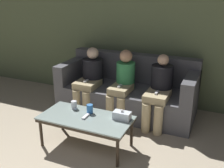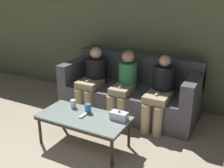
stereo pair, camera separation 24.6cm
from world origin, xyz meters
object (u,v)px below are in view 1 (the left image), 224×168
tissue_box (122,115)px  seated_person_mid_right (159,88)px  seated_person_left_end (90,77)px  cup_near_left (74,105)px  game_remote (86,116)px  couch (128,92)px  cup_near_right (90,109)px  coffee_table (86,120)px  seated_person_mid_left (123,82)px

tissue_box → seated_person_mid_right: bearing=73.9°
tissue_box → seated_person_left_end: (-0.93, 0.89, 0.11)m
cup_near_left → game_remote: (0.27, -0.16, -0.05)m
cup_near_left → tissue_box: 0.72m
couch → cup_near_left: (-0.38, -1.09, 0.14)m
cup_near_right → coffee_table: bearing=-86.2°
coffee_table → cup_near_left: cup_near_left is taller
seated_person_mid_right → game_remote: bearing=-124.5°
seated_person_mid_right → couch: bearing=158.1°
game_remote → seated_person_mid_left: seated_person_mid_left is taller
couch → cup_near_right: size_ratio=18.82×
seated_person_mid_right → tissue_box: bearing=-106.1°
tissue_box → seated_person_mid_right: (0.25, 0.88, 0.10)m
cup_near_left → game_remote: 0.32m
couch → seated_person_mid_right: seated_person_mid_right is taller
cup_near_right → seated_person_left_end: (-0.48, 0.91, 0.10)m
couch → game_remote: (-0.11, -1.25, 0.10)m
cup_near_left → seated_person_mid_right: size_ratio=0.10×
cup_near_left → tissue_box: tissue_box is taller
couch → coffee_table: (-0.11, -1.25, 0.05)m
cup_near_right → seated_person_left_end: seated_person_left_end is taller
couch → seated_person_mid_right: (0.59, -0.24, 0.24)m
seated_person_mid_left → seated_person_mid_right: size_ratio=1.01×
seated_person_left_end → seated_person_mid_right: (1.18, -0.02, -0.01)m
tissue_box → seated_person_mid_right: 0.92m
game_remote → seated_person_left_end: seated_person_left_end is taller
seated_person_left_end → seated_person_mid_right: seated_person_left_end is taller
couch → seated_person_mid_right: bearing=-21.9°
couch → tissue_box: size_ratio=10.15×
seated_person_left_end → seated_person_mid_right: size_ratio=1.00×
game_remote → seated_person_mid_left: bearing=84.1°
tissue_box → cup_near_left: bearing=178.2°
couch → game_remote: bearing=-94.8°
cup_near_left → seated_person_mid_right: 1.29m
seated_person_mid_left → seated_person_left_end: bearing=178.7°
couch → coffee_table: couch is taller
seated_person_mid_left → seated_person_mid_right: (0.59, -0.01, -0.00)m
cup_near_right → seated_person_left_end: size_ratio=0.11×
tissue_box → seated_person_mid_left: seated_person_mid_left is taller
coffee_table → cup_near_right: size_ratio=10.02×
coffee_table → seated_person_mid_left: 1.04m
coffee_table → tissue_box: tissue_box is taller
tissue_box → coffee_table: bearing=-162.6°
cup_near_right → game_remote: bearing=-86.2°
cup_near_right → tissue_box: tissue_box is taller
tissue_box → seated_person_left_end: 1.29m
coffee_table → seated_person_mid_right: size_ratio=1.11×
game_remote → seated_person_mid_right: 1.24m
cup_near_right → game_remote: 0.14m
cup_near_right → seated_person_mid_right: size_ratio=0.11×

